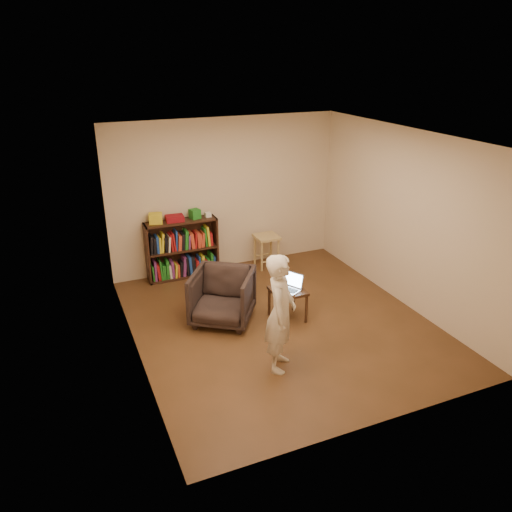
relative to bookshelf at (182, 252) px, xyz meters
name	(u,v)px	position (x,y,z in m)	size (l,w,h in m)	color
floor	(280,323)	(0.85, -2.09, -0.44)	(4.50, 4.50, 0.00)	#462D16
ceiling	(285,138)	(0.85, -2.09, 2.16)	(4.50, 4.50, 0.00)	white
wall_back	(225,195)	(0.85, 0.16, 0.86)	(4.00, 4.00, 0.00)	beige
wall_left	(129,261)	(-1.15, -2.09, 0.86)	(4.50, 4.50, 0.00)	beige
wall_right	(405,219)	(2.85, -2.09, 0.86)	(4.50, 4.50, 0.00)	beige
bookshelf	(182,252)	(0.00, 0.00, 0.00)	(1.20, 0.30, 1.00)	black
box_yellow	(156,218)	(-0.40, 0.00, 0.65)	(0.21, 0.15, 0.17)	yellow
red_cloth	(175,218)	(-0.09, 0.00, 0.61)	(0.29, 0.21, 0.10)	maroon
box_green	(195,214)	(0.26, 0.01, 0.64)	(0.15, 0.15, 0.15)	#207921
box_white	(208,215)	(0.48, 0.00, 0.60)	(0.09, 0.09, 0.08)	white
stool	(267,242)	(1.48, -0.18, 0.03)	(0.40, 0.40, 0.58)	tan
armchair	(222,297)	(0.12, -1.70, -0.06)	(0.81, 0.84, 0.76)	#2D231E
side_table	(288,295)	(0.99, -2.02, -0.05)	(0.46, 0.46, 0.47)	black
laptop	(291,286)	(1.03, -2.02, 0.08)	(0.39, 0.40, 0.23)	#B2B1B6
person	(280,313)	(0.39, -3.03, 0.30)	(0.54, 0.35, 1.48)	beige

